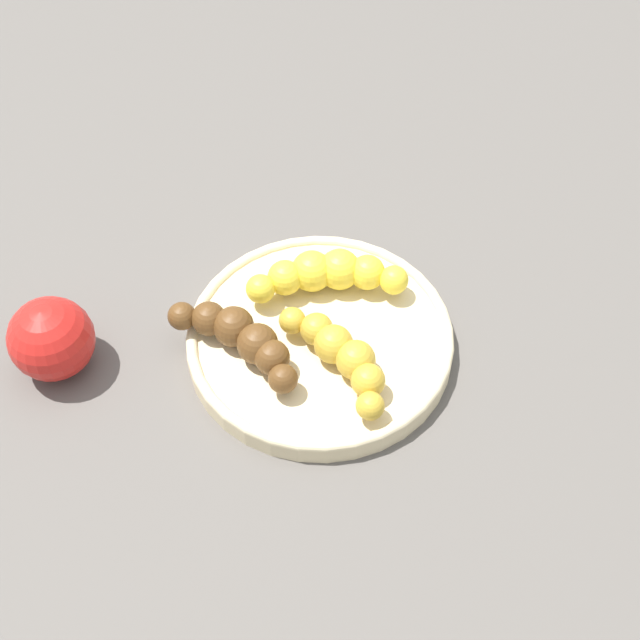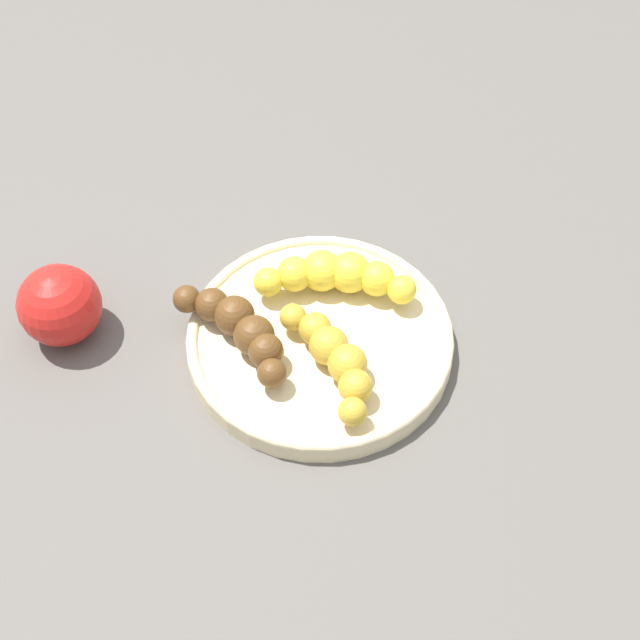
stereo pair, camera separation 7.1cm
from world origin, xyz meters
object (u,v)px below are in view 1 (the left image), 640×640
at_px(banana_overripe, 241,337).
at_px(apple_red, 51,339).
at_px(banana_yellow, 326,274).
at_px(fruit_bowl, 320,338).
at_px(banana_spotted, 343,354).

bearing_deg(banana_overripe, apple_red, 126.80).
bearing_deg(banana_yellow, banana_overripe, 128.75).
distance_m(fruit_bowl, banana_spotted, 0.05).
relative_size(banana_spotted, apple_red, 1.77).
bearing_deg(apple_red, banana_spotted, -118.70).
height_order(fruit_bowl, banana_overripe, banana_overripe).
xyz_separation_m(fruit_bowl, banana_overripe, (0.01, 0.07, 0.02)).
height_order(banana_spotted, banana_overripe, banana_overripe).
bearing_deg(fruit_bowl, banana_yellow, -31.16).
relative_size(fruit_bowl, banana_spotted, 1.82).
bearing_deg(apple_red, banana_yellow, -98.14).
xyz_separation_m(banana_spotted, apple_red, (0.12, 0.21, 0.00)).
relative_size(banana_yellow, apple_red, 1.89).
bearing_deg(banana_overripe, banana_yellow, -10.02).
xyz_separation_m(banana_yellow, banana_overripe, (-0.03, 0.09, -0.00)).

